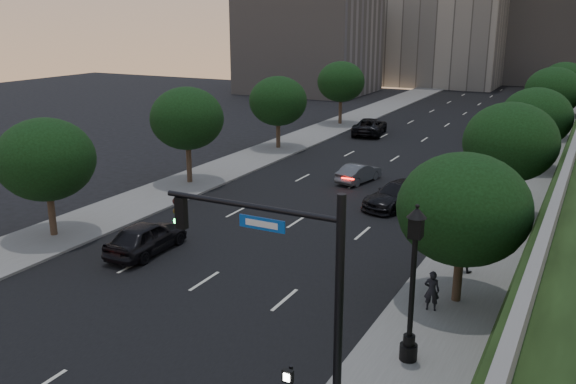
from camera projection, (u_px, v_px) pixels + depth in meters
The scene contains 25 objects.
ground at pixel (126, 332), 22.54m from camera, with size 160.00×160.00×0.00m, color black.
road_surface at pixel (387, 164), 48.12m from camera, with size 16.00×140.00×0.02m, color black.
sidewalk_right at pixel (524, 178), 43.56m from camera, with size 4.50×140.00×0.15m, color slate.
sidewalk_left at pixel (273, 150), 52.63m from camera, with size 4.50×140.00×0.15m, color slate.
office_block_mid at pixel (561, 5), 103.23m from camera, with size 22.00×18.00×26.00m, color gray.
office_block_filler at pixel (309, 45), 91.78m from camera, with size 18.00×16.00×14.00m, color gray.
tree_right_a at pixel (463, 209), 23.69m from camera, with size 5.20×5.20×6.24m.
tree_right_b at pixel (511, 142), 33.78m from camera, with size 5.20×5.20×6.74m.
tree_right_c at pixel (536, 118), 45.00m from camera, with size 5.20×5.20×6.24m.
tree_right_d at pixel (553, 91), 56.80m from camera, with size 5.20×5.20×6.74m.
tree_right_e at pixel (565, 82), 69.73m from camera, with size 5.20×5.20×6.24m.
tree_left_a at pixel (46, 160), 31.05m from camera, with size 5.00×5.00×6.34m.
tree_left_b at pixel (187, 119), 41.17m from camera, with size 5.00×5.00×6.71m.
tree_left_c at pixel (278, 101), 52.36m from camera, with size 5.00×5.00×6.34m.
tree_left_d at pixel (341, 82), 64.19m from camera, with size 5.00×5.00×6.71m.
traffic_signal_mast at pixel (302, 306), 16.53m from camera, with size 5.68×0.56×7.00m.
street_lamp at pixel (412, 292), 19.78m from camera, with size 0.64×0.64×5.62m.
sedan_near_left at pixel (146, 237), 29.85m from camera, with size 1.93×4.79×1.63m, color black.
sedan_mid_left at pixel (359, 173), 42.68m from camera, with size 1.41×4.04×1.33m, color #4F5156.
sedan_far_left at pixel (370, 126), 59.77m from camera, with size 2.72×5.90×1.64m, color black.
sedan_near_right at pixel (398, 195), 37.07m from camera, with size 2.18×5.35×1.55m, color black.
sedan_far_right at pixel (484, 138), 54.85m from camera, with size 1.61×4.01×1.37m, color #515357.
pedestrian_a at pixel (432, 291), 23.70m from camera, with size 0.60×0.39×1.64m, color black.
pedestrian_b at pixel (465, 254), 27.35m from camera, with size 0.78×0.61×1.61m, color black.
pedestrian_c at pixel (481, 226), 31.17m from camera, with size 0.91×0.38×1.55m, color black.
Camera 1 is at (14.63, -15.18, 11.25)m, focal length 38.00 mm.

